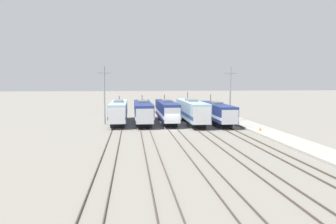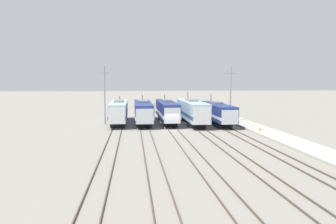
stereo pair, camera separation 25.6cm
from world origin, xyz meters
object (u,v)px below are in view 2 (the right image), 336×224
locomotive_center (167,111)px  locomotive_center_right (192,111)px  locomotive_center_left (143,112)px  catenary_tower_right (230,93)px  locomotive_far_left (119,112)px  catenary_tower_left (105,94)px  traffic_cone (260,129)px  locomotive_far_right (217,112)px

locomotive_center → locomotive_center_right: (4.35, -1.50, 0.08)m
locomotive_center_left → catenary_tower_right: catenary_tower_right is taller
locomotive_center_left → locomotive_center: locomotive_center is taller
locomotive_center_left → locomotive_center_right: 8.79m
locomotive_far_left → locomotive_center: 8.70m
catenary_tower_left → catenary_tower_right: (22.67, 0.00, 0.00)m
traffic_cone → locomotive_center_right: bearing=126.1°
catenary_tower_right → locomotive_far_right: bearing=-154.7°
locomotive_far_left → traffic_cone: locomotive_far_left is taller
locomotive_center → locomotive_far_right: locomotive_far_right is taller
traffic_cone → locomotive_far_left: bearing=149.0°
locomotive_center_right → catenary_tower_right: catenary_tower_right is taller
catenary_tower_right → traffic_cone: catenary_tower_right is taller
locomotive_far_left → catenary_tower_right: catenary_tower_right is taller
locomotive_far_right → catenary_tower_right: (2.89, 1.37, 3.40)m
locomotive_center → locomotive_far_right: size_ratio=1.01×
locomotive_center_right → locomotive_center_left: bearing=171.8°
locomotive_center_right → catenary_tower_right: 7.95m
locomotive_center_right → traffic_cone: locomotive_center_right is taller
locomotive_far_left → locomotive_center_left: bearing=-3.3°
locomotive_far_left → catenary_tower_right: size_ratio=1.66×
locomotive_center_left → locomotive_far_right: 13.18m
catenary_tower_left → traffic_cone: (23.64, -11.98, -4.88)m
locomotive_center → catenary_tower_right: 12.07m
locomotive_far_right → locomotive_far_left: bearing=173.0°
traffic_cone → locomotive_far_right: bearing=110.0°
locomotive_far_left → catenary_tower_right: bearing=-2.2°
locomotive_center_right → traffic_cone: bearing=-53.9°
locomotive_center_right → catenary_tower_right: size_ratio=1.80×
locomotive_far_left → traffic_cone: (21.25, -12.75, -1.61)m
locomotive_far_left → catenary_tower_left: 4.12m
locomotive_far_left → catenary_tower_right: (20.29, -0.76, 3.26)m
catenary_tower_left → traffic_cone: bearing=-26.9°
locomotive_far_left → locomotive_far_right: 17.52m
locomotive_center_right → catenary_tower_left: catenary_tower_left is taller
catenary_tower_right → traffic_cone: 12.97m
locomotive_far_left → locomotive_far_right: bearing=-7.0°
locomotive_center_left → catenary_tower_left: (-6.73, -0.51, 3.31)m
locomotive_far_right → locomotive_center: bearing=166.3°
locomotive_far_left → catenary_tower_left: catenary_tower_left is taller
catenary_tower_right → locomotive_center: bearing=176.2°
locomotive_center_left → catenary_tower_left: bearing=-175.6°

